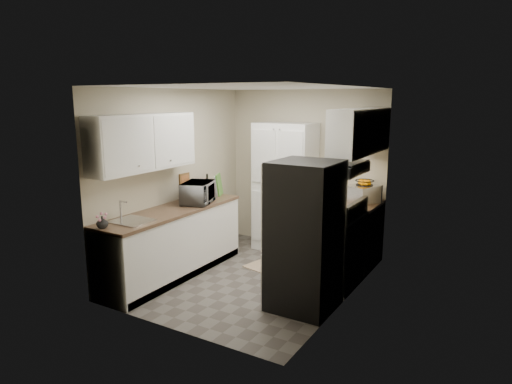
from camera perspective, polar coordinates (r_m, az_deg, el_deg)
ground at (r=6.22m, az=-0.46°, el=-10.73°), size 3.20×3.20×0.00m
room_shell at (r=5.80m, az=-0.69°, el=4.30°), size 2.64×3.24×2.52m
pantry_cabinet at (r=7.13m, az=3.63°, el=0.58°), size 0.90×0.55×2.00m
base_cabinet_left at (r=6.30m, az=-10.30°, el=-6.38°), size 0.60×2.30×0.88m
countertop_left at (r=6.17m, az=-10.46°, el=-2.31°), size 0.63×2.33×0.04m
base_cabinet_right at (r=6.71m, az=12.19°, el=-5.32°), size 0.60×0.80×0.88m
countertop_right at (r=6.59m, az=12.36°, el=-1.49°), size 0.63×0.83×0.04m
electric_range at (r=5.98m, az=9.58°, el=-6.94°), size 0.71×0.78×1.13m
refrigerator at (r=5.18m, az=6.12°, el=-5.48°), size 0.70×0.72×1.70m
microwave at (r=6.43m, az=-7.25°, el=-0.08°), size 0.53×0.64×0.30m
wine_bottle at (r=6.86m, az=-6.11°, el=0.74°), size 0.08×0.08×0.31m
flower_vase at (r=5.47m, az=-18.67°, el=-3.60°), size 0.14×0.14×0.14m
cutting_board at (r=6.93m, az=-4.61°, el=0.94°), size 0.12×0.25×0.33m
toaster_oven at (r=6.57m, az=13.20°, el=-0.27°), size 0.47×0.53×0.25m
fruit_basket at (r=6.57m, az=13.43°, el=1.31°), size 0.29×0.29×0.11m
kitchen_mat at (r=6.74m, az=2.80°, el=-8.85°), size 0.76×1.02×0.01m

